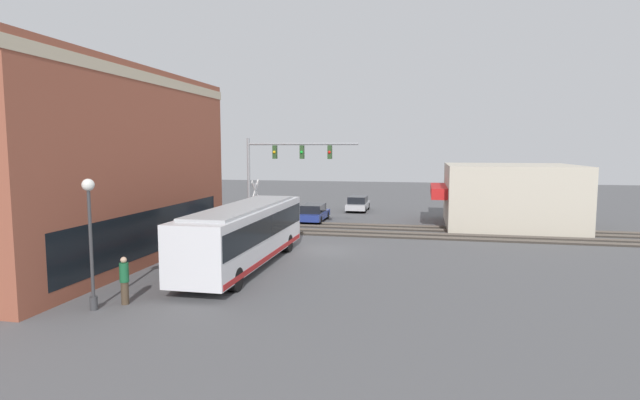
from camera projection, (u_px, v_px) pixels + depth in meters
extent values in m
plane|color=#565659|center=(320.00, 250.00, 28.70)|extent=(120.00, 120.00, 0.00)
cube|color=brown|center=(61.00, 166.00, 25.87)|extent=(17.48, 10.33, 9.85)
cube|color=beige|center=(146.00, 78.00, 24.40)|extent=(17.68, 0.36, 0.50)
cube|color=black|center=(153.00, 231.00, 25.17)|extent=(14.68, 0.12, 2.20)
cube|color=beige|center=(509.00, 196.00, 37.42)|extent=(9.19, 9.23, 4.65)
cube|color=red|center=(439.00, 191.00, 38.44)|extent=(6.43, 1.20, 0.80)
cube|color=silver|center=(245.00, 233.00, 24.64)|extent=(11.99, 2.55, 2.53)
cube|color=black|center=(245.00, 225.00, 24.60)|extent=(11.75, 2.59, 1.06)
cube|color=#B21E1E|center=(246.00, 255.00, 24.75)|extent=(11.75, 2.58, 0.24)
cube|color=#A5A8AA|center=(245.00, 206.00, 24.50)|extent=(10.19, 2.17, 0.12)
cylinder|color=black|center=(269.00, 243.00, 28.45)|extent=(1.00, 2.57, 1.00)
cylinder|color=black|center=(210.00, 278.00, 20.67)|extent=(1.00, 2.57, 1.00)
cylinder|color=gray|center=(249.00, 186.00, 34.39)|extent=(0.20, 0.20, 6.55)
cylinder|color=gray|center=(302.00, 144.00, 33.32)|extent=(0.16, 7.58, 0.16)
cube|color=#284723|center=(275.00, 152.00, 33.76)|extent=(0.30, 0.27, 0.90)
sphere|color=yellow|center=(274.00, 152.00, 33.60)|extent=(0.20, 0.20, 0.20)
cube|color=#284723|center=(302.00, 152.00, 33.38)|extent=(0.30, 0.27, 0.90)
sphere|color=green|center=(301.00, 152.00, 33.22)|extent=(0.20, 0.20, 0.20)
cube|color=#284723|center=(330.00, 152.00, 32.99)|extent=(0.30, 0.27, 0.90)
sphere|color=red|center=(329.00, 152.00, 32.83)|extent=(0.20, 0.20, 0.20)
cylinder|color=gray|center=(256.00, 210.00, 32.80)|extent=(0.14, 0.14, 3.60)
cube|color=white|center=(255.00, 191.00, 32.66)|extent=(1.41, 0.06, 1.41)
cube|color=white|center=(255.00, 191.00, 32.66)|extent=(1.41, 0.06, 1.41)
cylinder|color=#38383A|center=(256.00, 203.00, 32.75)|extent=(0.08, 0.90, 0.08)
sphere|color=red|center=(262.00, 203.00, 32.61)|extent=(0.28, 0.28, 0.28)
sphere|color=red|center=(249.00, 203.00, 32.79)|extent=(0.28, 0.28, 0.28)
cylinder|color=#38383A|center=(94.00, 303.00, 18.12)|extent=(0.28, 0.28, 0.50)
cylinder|color=#38383A|center=(91.00, 251.00, 17.92)|extent=(0.12, 0.12, 4.35)
sphere|color=white|center=(88.00, 185.00, 17.68)|extent=(0.44, 0.44, 0.44)
cube|color=#332D28|center=(337.00, 233.00, 34.54)|extent=(2.60, 60.00, 0.03)
cube|color=#6B6056|center=(336.00, 234.00, 33.84)|extent=(0.07, 60.00, 0.15)
cube|color=#6B6056|center=(339.00, 230.00, 35.24)|extent=(0.07, 60.00, 0.15)
cube|color=#332D28|center=(345.00, 226.00, 37.66)|extent=(2.60, 60.00, 0.03)
cube|color=#6B6056|center=(343.00, 227.00, 36.95)|extent=(0.07, 60.00, 0.15)
cube|color=#6B6056|center=(346.00, 224.00, 38.35)|extent=(0.07, 60.00, 0.15)
cube|color=navy|center=(314.00, 215.00, 40.07)|extent=(4.57, 1.80, 0.52)
cube|color=black|center=(313.00, 208.00, 39.79)|extent=(2.51, 1.62, 0.63)
cylinder|color=black|center=(318.00, 215.00, 41.47)|extent=(0.64, 1.82, 0.64)
cylinder|color=black|center=(310.00, 220.00, 38.71)|extent=(0.64, 1.82, 0.64)
cube|color=#B7B7BC|center=(358.00, 206.00, 46.77)|extent=(4.38, 1.80, 0.52)
cube|color=black|center=(358.00, 200.00, 46.49)|extent=(2.41, 1.62, 0.63)
cylinder|color=black|center=(360.00, 206.00, 48.11)|extent=(0.64, 1.82, 0.64)
cylinder|color=black|center=(356.00, 209.00, 45.46)|extent=(0.64, 1.82, 0.64)
cylinder|color=#2D3351|center=(258.00, 229.00, 33.87)|extent=(0.28, 0.28, 0.82)
cylinder|color=#B2A58C|center=(258.00, 218.00, 33.79)|extent=(0.34, 0.34, 0.68)
sphere|color=tan|center=(258.00, 211.00, 33.74)|extent=(0.22, 0.22, 0.22)
cylinder|color=#473828|center=(125.00, 293.00, 18.76)|extent=(0.28, 0.28, 0.86)
cylinder|color=#195933|center=(124.00, 272.00, 18.68)|extent=(0.34, 0.34, 0.72)
sphere|color=tan|center=(124.00, 260.00, 18.63)|extent=(0.23, 0.23, 0.23)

